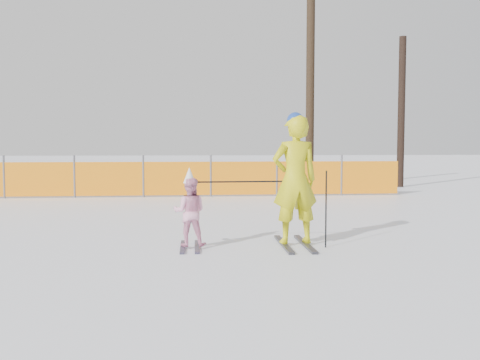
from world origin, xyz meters
name	(u,v)px	position (x,y,z in m)	size (l,w,h in m)	color
ground	(243,246)	(0.00, 0.00, 0.00)	(120.00, 120.00, 0.00)	white
adult	(295,179)	(0.81, -0.05, 1.05)	(0.79, 1.43, 2.09)	black
child	(190,211)	(-0.83, -0.11, 0.57)	(0.55, 0.98, 1.24)	black
ski_poles	(281,194)	(0.58, -0.16, 0.82)	(1.98, 0.22, 1.19)	black
safety_fence	(103,179)	(-3.46, 7.72, 0.56)	(17.80, 0.06, 1.25)	#595960
tree_trunks	(343,94)	(4.54, 10.47, 3.35)	(3.69, 0.51, 7.41)	black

